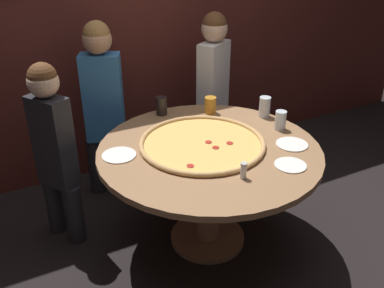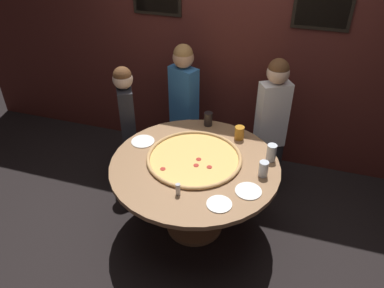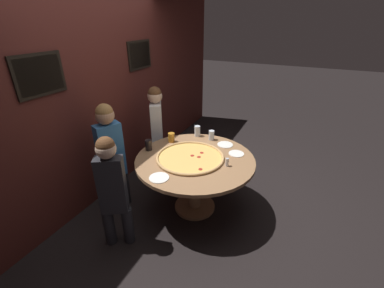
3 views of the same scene
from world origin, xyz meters
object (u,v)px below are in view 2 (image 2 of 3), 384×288
Objects in this scene: giant_pizza at (194,158)px; dining_table at (195,177)px; drink_cup_near_right at (239,133)px; white_plate_right_side at (219,204)px; white_plate_beside_cup at (248,191)px; diner_far_right at (127,119)px; diner_far_left at (272,118)px; drink_cup_front_edge at (263,169)px; drink_cup_centre_back at (208,119)px; condiment_shaker at (178,189)px; diner_centre_back at (184,101)px; white_plate_near_front at (143,141)px; drink_cup_near_left at (271,153)px.

dining_table is at bearing -68.22° from giant_pizza.
white_plate_right_side is (0.04, -0.89, -0.06)m from drink_cup_near_right.
dining_table is 7.53× the size of white_plate_right_side.
drink_cup_near_right is at bearing 107.46° from white_plate_beside_cup.
diner_far_right reaches higher than white_plate_right_side.
diner_far_right is at bearing -16.61° from diner_far_left.
drink_cup_near_right is (-0.29, 0.46, -0.00)m from drink_cup_front_edge.
drink_cup_centre_back reaches higher than drink_cup_near_right.
drink_cup_front_edge is 1.36× the size of condiment_shaker.
diner_far_left is (0.92, -0.06, -0.01)m from diner_centre_back.
dining_table is at bearing 157.01° from white_plate_beside_cup.
giant_pizza is 0.63× the size of diner_far_right.
condiment_shaker is (0.54, -0.56, 0.05)m from white_plate_near_front.
drink_cup_near_left is (0.62, 0.19, 0.06)m from giant_pizza.
condiment_shaker is at bearing -90.97° from dining_table.
diner_far_left is (-0.08, 0.62, -0.03)m from drink_cup_near_left.
dining_table is 1.01m from diner_far_right.
giant_pizza is 0.95m from diner_centre_back.
drink_cup_front_edge is 1.12m from white_plate_near_front.
drink_cup_near_right is 0.61× the size of white_plate_beside_cup.
drink_cup_near_left is 1.54× the size of condiment_shaker.
condiment_shaker is at bearing 130.75° from diner_centre_back.
drink_cup_centre_back reaches higher than white_plate_beside_cup.
condiment_shaker is (-0.50, -0.19, 0.05)m from white_plate_beside_cup.
condiment_shaker is (0.02, -0.45, 0.04)m from giant_pizza.
drink_cup_near_right is at bearing -121.82° from diner_far_right.
diner_far_left is at bearing 33.42° from white_plate_near_front.
white_plate_right_side is at bearing -2.55° from condiment_shaker.
white_plate_beside_cup is 0.27m from white_plate_right_side.
diner_far_left is (1.06, 0.70, 0.05)m from white_plate_near_front.
white_plate_near_front and white_plate_right_side have the same top height.
drink_cup_front_edge is at bearing 62.22° from diner_far_left.
drink_cup_front_edge is 1.51m from diner_far_right.
drink_cup_front_edge is at bearing -3.83° from giant_pizza.
dining_table is 0.17m from giant_pizza.
white_plate_near_front is at bearing -176.02° from drink_cup_near_left.
diner_far_left reaches higher than drink_cup_front_edge.
drink_cup_near_right is at bearing 21.07° from white_plate_near_front.
diner_centre_back is at bearing 145.92° from drink_cup_near_left.
giant_pizza is 0.58× the size of diner_far_left.
white_plate_near_front is at bearing -136.75° from drink_cup_centre_back.
drink_cup_centre_back is 0.10× the size of diner_centre_back.
white_plate_beside_cup is 1.07m from diner_far_left.
drink_cup_near_right is 0.65× the size of white_plate_right_side.
diner_far_left is at bearing 57.78° from drink_cup_near_right.
drink_cup_near_right is 0.10× the size of diner_far_right.
diner_far_left is at bearing -159.69° from diner_centre_back.
dining_table is at bearing -178.40° from drink_cup_front_edge.
giant_pizza is 3.86× the size of white_plate_near_front.
dining_table is at bearing 28.07° from diner_far_left.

